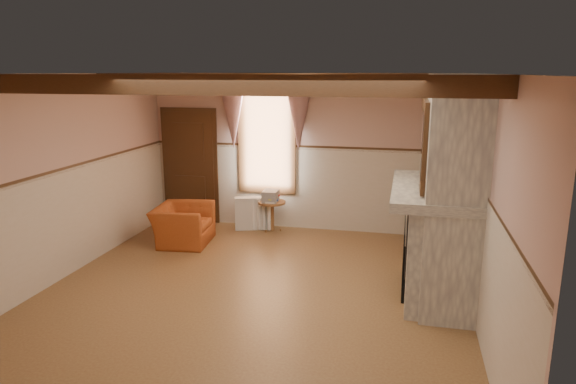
% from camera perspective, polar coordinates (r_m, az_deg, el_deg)
% --- Properties ---
extents(floor, '(5.50, 6.00, 0.01)m').
position_cam_1_polar(floor, '(6.85, -3.99, -11.14)').
color(floor, brown).
rests_on(floor, ground).
extents(ceiling, '(5.50, 6.00, 0.01)m').
position_cam_1_polar(ceiling, '(6.24, -4.41, 12.97)').
color(ceiling, silver).
rests_on(ceiling, wall_back).
extents(wall_back, '(5.50, 0.02, 2.80)m').
position_cam_1_polar(wall_back, '(9.26, 1.30, 4.39)').
color(wall_back, tan).
rests_on(wall_back, floor).
extents(wall_front, '(5.50, 0.02, 2.80)m').
position_cam_1_polar(wall_front, '(3.78, -17.91, -9.61)').
color(wall_front, tan).
rests_on(wall_front, floor).
extents(wall_left, '(0.02, 6.00, 2.80)m').
position_cam_1_polar(wall_left, '(7.67, -24.23, 1.35)').
color(wall_left, tan).
rests_on(wall_left, floor).
extents(wall_right, '(0.02, 6.00, 2.80)m').
position_cam_1_polar(wall_right, '(6.19, 20.92, -0.95)').
color(wall_right, tan).
rests_on(wall_right, floor).
extents(wainscot, '(5.50, 6.00, 1.50)m').
position_cam_1_polar(wainscot, '(6.58, -4.10, -5.18)').
color(wainscot, beige).
rests_on(wainscot, floor).
extents(chair_rail, '(5.50, 6.00, 0.08)m').
position_cam_1_polar(chair_rail, '(6.38, -4.21, 1.22)').
color(chair_rail, black).
rests_on(chair_rail, wainscot).
extents(firebox, '(0.20, 0.95, 0.90)m').
position_cam_1_polar(firebox, '(6.98, 13.49, -7.04)').
color(firebox, black).
rests_on(firebox, floor).
extents(armchair, '(0.96, 1.07, 0.64)m').
position_cam_1_polar(armchair, '(8.80, -11.58, -3.57)').
color(armchair, '#994219').
rests_on(armchair, floor).
extents(side_table, '(0.63, 0.63, 0.55)m').
position_cam_1_polar(side_table, '(9.30, -1.81, -2.67)').
color(side_table, brown).
rests_on(side_table, floor).
extents(book_stack, '(0.27, 0.32, 0.20)m').
position_cam_1_polar(book_stack, '(9.19, -1.95, -0.45)').
color(book_stack, '#B7AD8C').
rests_on(book_stack, side_table).
extents(radiator, '(0.72, 0.38, 0.60)m').
position_cam_1_polar(radiator, '(9.40, -3.77, -2.37)').
color(radiator, silver).
rests_on(radiator, floor).
extents(bowl, '(0.30, 0.30, 0.07)m').
position_cam_1_polar(bowl, '(6.65, 16.06, 0.86)').
color(bowl, brown).
rests_on(bowl, mantel).
extents(mantel_clock, '(0.14, 0.24, 0.20)m').
position_cam_1_polar(mantel_clock, '(7.42, 15.81, 2.60)').
color(mantel_clock, '#321B0D').
rests_on(mantel_clock, mantel).
extents(oil_lamp, '(0.11, 0.11, 0.28)m').
position_cam_1_polar(oil_lamp, '(6.89, 16.02, 2.14)').
color(oil_lamp, gold).
rests_on(oil_lamp, mantel).
extents(candle_red, '(0.06, 0.06, 0.16)m').
position_cam_1_polar(candle_red, '(5.96, 16.40, -0.16)').
color(candle_red, maroon).
rests_on(candle_red, mantel).
extents(jar_yellow, '(0.06, 0.06, 0.12)m').
position_cam_1_polar(jar_yellow, '(6.50, 16.14, 0.76)').
color(jar_yellow, yellow).
rests_on(jar_yellow, mantel).
extents(fireplace, '(0.85, 2.00, 2.80)m').
position_cam_1_polar(fireplace, '(6.74, 17.53, 0.40)').
color(fireplace, gray).
rests_on(fireplace, floor).
extents(mantel, '(1.05, 2.05, 0.12)m').
position_cam_1_polar(mantel, '(6.73, 15.99, 0.15)').
color(mantel, gray).
rests_on(mantel, fireplace).
extents(overmantel_mirror, '(0.06, 1.44, 1.04)m').
position_cam_1_polar(overmantel_mirror, '(6.62, 14.72, 5.39)').
color(overmantel_mirror, silver).
rests_on(overmantel_mirror, fireplace).
extents(door, '(1.10, 0.10, 2.10)m').
position_cam_1_polar(door, '(9.90, -10.78, 2.68)').
color(door, black).
rests_on(door, floor).
extents(window, '(1.06, 0.08, 2.02)m').
position_cam_1_polar(window, '(9.34, -2.36, 6.00)').
color(window, white).
rests_on(window, wall_back).
extents(window_drapes, '(1.30, 0.14, 1.40)m').
position_cam_1_polar(window_drapes, '(9.20, -2.55, 9.64)').
color(window_drapes, gray).
rests_on(window_drapes, wall_back).
extents(ceiling_beam_front, '(5.50, 0.18, 0.20)m').
position_cam_1_polar(ceiling_beam_front, '(5.11, -8.48, 11.70)').
color(ceiling_beam_front, black).
rests_on(ceiling_beam_front, ceiling).
extents(ceiling_beam_back, '(5.50, 0.18, 0.20)m').
position_cam_1_polar(ceiling_beam_back, '(7.40, -1.56, 12.27)').
color(ceiling_beam_back, black).
rests_on(ceiling_beam_back, ceiling).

